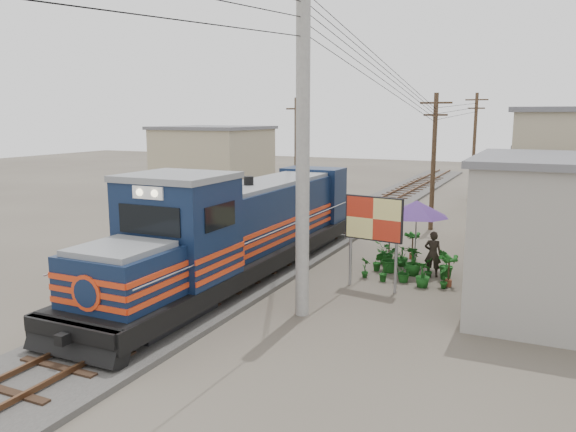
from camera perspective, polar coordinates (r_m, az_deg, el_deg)
The scene contains 15 objects.
ground at distance 19.04m, azimuth -7.75°, elevation -7.86°, with size 120.00×120.00×0.00m, color #473F35.
ballast at distance 27.67m, azimuth 3.49°, elevation -1.93°, with size 3.60×70.00×0.16m, color #595651.
track at distance 27.63m, azimuth 3.49°, elevation -1.56°, with size 1.15×70.00×0.12m.
locomotive at distance 20.26m, azimuth -4.79°, elevation -1.56°, with size 3.00×16.31×4.04m.
utility_pole_main at distance 16.04m, azimuth 1.51°, elevation 7.09°, with size 0.40×0.40×10.00m.
wooden_pole_mid at distance 29.76m, azimuth 14.57°, elevation 5.62°, with size 1.60×0.24×7.00m.
wooden_pole_far at distance 43.53m, azimuth 18.40°, elevation 7.10°, with size 1.60×0.24×7.50m.
wooden_pole_left at distance 36.44m, azimuth 0.84°, elevation 6.71°, with size 1.60×0.24×7.00m.
power_lines at distance 25.77m, azimuth 2.10°, elevation 13.94°, with size 9.65×19.00×3.30m.
shophouse_back at distance 37.39m, azimuth 26.61°, elevation 3.32°, with size 6.30×6.30×4.20m.
shophouse_left at distance 37.13m, azimuth -7.54°, elevation 5.04°, with size 6.30×6.30×5.20m.
billboard at distance 19.08m, azimuth 8.69°, elevation -0.54°, with size 2.07×0.44×3.20m.
market_umbrella at distance 21.82m, azimuth 12.95°, elevation 0.71°, with size 2.67×2.67×2.70m.
vendor at distance 21.34m, azimuth 14.50°, elevation -3.75°, with size 0.62×0.41×1.70m, color black.
plant_nursery at distance 21.49m, azimuth 11.64°, elevation -4.55°, with size 3.38×3.26×1.14m.
Camera 1 is at (9.88, -15.19, 5.85)m, focal length 35.00 mm.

